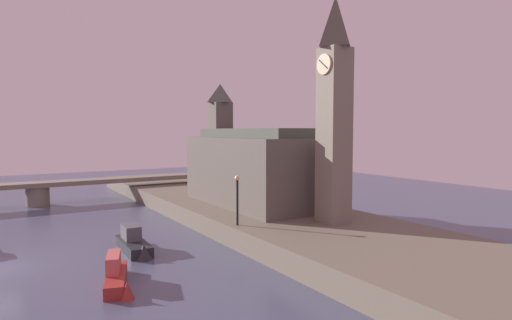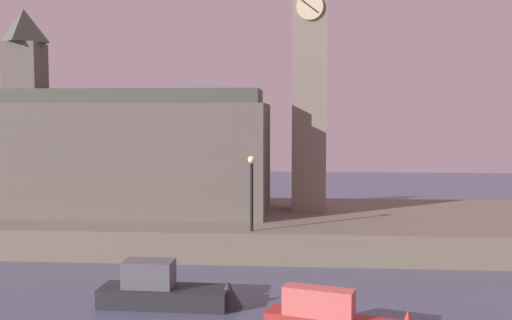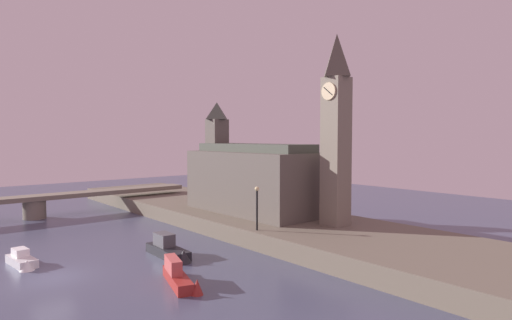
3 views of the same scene
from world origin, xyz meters
TOP-DOWN VIEW (x-y plane):
  - ground_plane at (0.00, 0.00)m, footprint 120.00×120.00m
  - far_embankment at (0.00, 20.00)m, footprint 70.00×12.00m
  - clock_tower at (5.53, 21.14)m, footprint 2.09×2.14m
  - parliament_hall at (-4.55, 20.12)m, footprint 14.79×6.60m
  - bridge_span at (-22.84, 3.66)m, footprint 2.62×31.74m
  - streetlamp at (2.81, 14.68)m, footprint 0.36×0.36m
  - boat_barge_dark at (0.61, 8.07)m, footprint 5.37×1.61m
  - boat_ferry_white at (-4.04, -0.91)m, footprint 3.79×1.54m
  - boat_dinghy_red at (6.43, 5.47)m, footprint 5.00×2.20m

SIDE VIEW (x-z plane):
  - ground_plane at x=0.00m, z-range 0.00..0.00m
  - boat_ferry_white at x=-4.04m, z-range -0.21..0.99m
  - boat_barge_dark at x=0.61m, z-range -0.41..1.46m
  - boat_dinghy_red at x=6.43m, z-range -0.33..1.42m
  - far_embankment at x=0.00m, z-range 0.00..1.50m
  - bridge_span at x=-22.84m, z-range 0.58..3.14m
  - streetlamp at x=2.81m, z-range 1.96..5.50m
  - parliament_hall at x=-4.55m, z-range -0.76..10.62m
  - clock_tower at x=5.53m, z-range 1.79..17.95m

